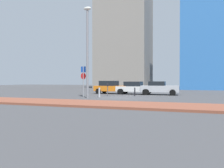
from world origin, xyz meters
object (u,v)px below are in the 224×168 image
at_px(parked_car_silver, 159,88).
at_px(street_lamp, 87,45).
at_px(parking_sign_post, 83,78).
at_px(parking_meter, 108,88).
at_px(traffic_bollard_mid, 99,92).
at_px(parked_car_white, 134,88).
at_px(traffic_bollard_near, 135,92).
at_px(parked_car_orange, 111,87).

xyz_separation_m(parked_car_silver, street_lamp, (-5.51, -6.71, 3.92)).
bearing_deg(parking_sign_post, parking_meter, 47.42).
bearing_deg(traffic_bollard_mid, parking_meter, 82.55).
bearing_deg(parking_meter, parking_sign_post, -132.58).
height_order(parked_car_white, traffic_bollard_near, parked_car_white).
height_order(parked_car_white, parked_car_silver, parked_car_silver).
bearing_deg(parked_car_white, parked_car_silver, -2.52).
bearing_deg(traffic_bollard_mid, street_lamp, -118.78).
bearing_deg(traffic_bollard_near, parked_car_white, 103.64).
bearing_deg(parked_car_silver, parking_sign_post, -137.96).
height_order(street_lamp, traffic_bollard_near, street_lamp).
distance_m(parked_car_orange, street_lamp, 7.98).
distance_m(parked_car_silver, street_lamp, 9.53).
bearing_deg(parked_car_orange, parking_sign_post, -96.37).
height_order(parked_car_orange, street_lamp, street_lamp).
height_order(parked_car_orange, traffic_bollard_near, parked_car_orange).
bearing_deg(parked_car_silver, traffic_bollard_mid, -131.29).
xyz_separation_m(parked_car_white, traffic_bollard_near, (0.72, -2.97, -0.33)).
distance_m(parking_meter, street_lamp, 4.86).
xyz_separation_m(parked_car_orange, parking_sign_post, (-0.67, -6.01, 1.04)).
height_order(parked_car_orange, parking_meter, parked_car_orange).
relative_size(parked_car_orange, parked_car_silver, 0.99).
bearing_deg(parking_sign_post, parked_car_white, 58.81).
distance_m(parked_car_silver, traffic_bollard_near, 3.56).
bearing_deg(parked_car_white, traffic_bollard_mid, -109.78).
distance_m(parked_car_white, street_lamp, 8.33).
bearing_deg(parking_sign_post, traffic_bollard_near, 34.18).
distance_m(parked_car_silver, traffic_bollard_mid, 7.37).
xyz_separation_m(traffic_bollard_near, traffic_bollard_mid, (-2.76, -2.68, 0.02)).
xyz_separation_m(parked_car_orange, parking_meter, (1.07, -4.11, 0.05)).
bearing_deg(traffic_bollard_mid, traffic_bollard_near, 44.22).
distance_m(parking_sign_post, traffic_bollard_near, 5.36).
height_order(parking_sign_post, traffic_bollard_mid, parking_sign_post).
relative_size(parked_car_silver, parking_sign_post, 1.40).
relative_size(parked_car_orange, parking_sign_post, 1.38).
bearing_deg(street_lamp, parked_car_orange, 91.70).
bearing_deg(parking_meter, street_lamp, -106.90).
relative_size(parking_sign_post, traffic_bollard_near, 3.42).
height_order(parked_car_white, street_lamp, street_lamp).
bearing_deg(street_lamp, parking_sign_post, 132.59).
distance_m(parked_car_silver, parking_sign_post, 8.67).
height_order(traffic_bollard_near, traffic_bollard_mid, traffic_bollard_mid).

